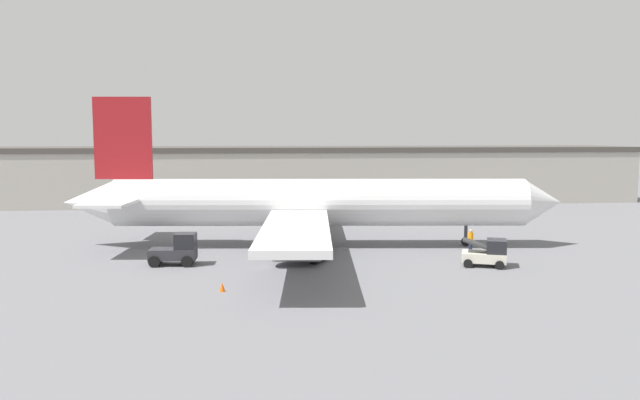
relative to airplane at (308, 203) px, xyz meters
The scene contains 8 objects.
ground_plane 3.75m from the airplane, ahead, with size 400.00×400.00×0.00m, color slate.
terminal_building 35.22m from the airplane, 83.34° to the left, with size 88.91×13.44×7.67m.
airplane is the anchor object (origin of this frame).
ground_crew_worker 13.58m from the airplane, 18.36° to the right, with size 0.40×0.40×1.83m.
baggage_tug 6.84m from the airplane, 95.10° to the right, with size 3.71×3.28×2.40m.
belt_loader_truck 15.49m from the airplane, 38.48° to the right, with size 3.53×3.00×1.95m.
pushback_tug 12.25m from the airplane, 147.00° to the right, with size 3.42×2.15×2.30m.
safety_cone_near 16.34m from the airplane, 114.14° to the right, with size 0.36×0.36×0.55m.
Camera 1 is at (-6.00, -51.35, 9.31)m, focal length 35.00 mm.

